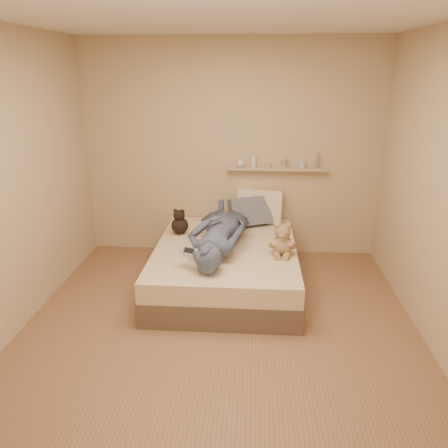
# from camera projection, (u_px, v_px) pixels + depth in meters

# --- Properties ---
(room) EXTENTS (3.80, 3.80, 3.80)m
(room) POSITION_uv_depth(u_px,v_px,m) (218.00, 192.00, 3.50)
(room) COLOR #866145
(room) RESTS_ON ground
(bed) EXTENTS (1.50, 1.90, 0.45)m
(bed) POSITION_uv_depth(u_px,v_px,m) (226.00, 265.00, 4.73)
(bed) COLOR brown
(bed) RESTS_ON floor
(game_console) EXTENTS (0.21, 0.15, 0.07)m
(game_console) POSITION_uv_depth(u_px,v_px,m) (189.00, 252.00, 4.08)
(game_console) COLOR silver
(game_console) RESTS_ON bed
(teddy_bear) EXTENTS (0.29, 0.28, 0.35)m
(teddy_bear) POSITION_uv_depth(u_px,v_px,m) (282.00, 242.00, 4.39)
(teddy_bear) COLOR #9F8057
(teddy_bear) RESTS_ON bed
(dark_plush) EXTENTS (0.19, 0.19, 0.30)m
(dark_plush) POSITION_uv_depth(u_px,v_px,m) (180.00, 223.00, 4.97)
(dark_plush) COLOR black
(dark_plush) RESTS_ON bed
(pillow_cream) EXTENTS (0.58, 0.32, 0.42)m
(pillow_cream) POSITION_uv_depth(u_px,v_px,m) (260.00, 206.00, 5.35)
(pillow_cream) COLOR beige
(pillow_cream) RESTS_ON bed
(pillow_grey) EXTENTS (0.57, 0.45, 0.37)m
(pillow_grey) POSITION_uv_depth(u_px,v_px,m) (250.00, 212.00, 5.23)
(pillow_grey) COLOR slate
(pillow_grey) RESTS_ON bed
(person) EXTENTS (0.73, 1.61, 0.37)m
(person) POSITION_uv_depth(u_px,v_px,m) (220.00, 230.00, 4.59)
(person) COLOR #495373
(person) RESTS_ON bed
(wall_shelf) EXTENTS (1.20, 0.12, 0.03)m
(wall_shelf) POSITION_uv_depth(u_px,v_px,m) (276.00, 169.00, 5.26)
(wall_shelf) COLOR tan
(wall_shelf) RESTS_ON wall_back
(shelf_bottles) EXTENTS (1.00, 0.14, 0.18)m
(shelf_bottles) POSITION_uv_depth(u_px,v_px,m) (267.00, 162.00, 5.24)
(shelf_bottles) COLOR silver
(shelf_bottles) RESTS_ON wall_shelf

